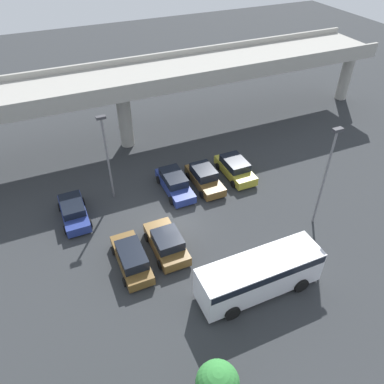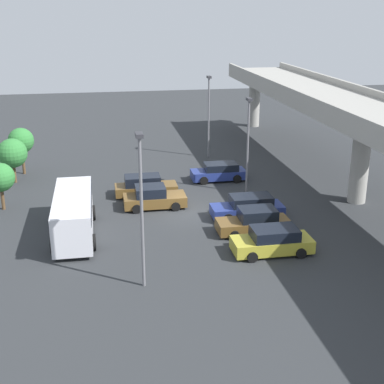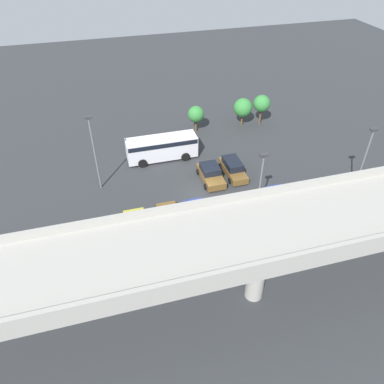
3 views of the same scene
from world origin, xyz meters
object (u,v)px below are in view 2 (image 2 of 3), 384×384
Objects in this scene: tree_front_left at (21,141)px; parked_car_1 at (145,186)px; parked_car_0 at (219,172)px; parked_car_3 at (248,207)px; parked_car_4 at (254,222)px; lamp_post_near_aisle at (248,138)px; lamp_post_mid_lot at (209,110)px; lamp_post_by_overpass at (141,200)px; parked_car_5 at (273,241)px; tree_front_right at (0,178)px; parked_car_2 at (153,198)px; tree_front_centre at (12,153)px; shuttle_bus at (73,212)px.

parked_car_1 is at bearing 52.57° from tree_front_left.
parked_car_0 is 0.96× the size of parked_car_1.
parked_car_3 is 2.62m from parked_car_4.
parked_car_4 is 8.46m from lamp_post_near_aisle.
lamp_post_by_overpass reaches higher than lamp_post_mid_lot.
parked_car_5 is (5.65, -0.15, 0.00)m from parked_car_3.
tree_front_right is (1.16, -10.12, 1.61)m from parked_car_1.
parked_car_2 is 0.55× the size of lamp_post_by_overpass.
parked_car_3 is at bearing -14.07° from lamp_post_near_aisle.
tree_front_right is at bearing -173.47° from parked_car_1.
tree_front_centre is at bearing -73.94° from lamp_post_mid_lot.
lamp_post_by_overpass is (5.61, -7.50, 3.95)m from parked_car_4.
lamp_post_near_aisle is 18.83m from tree_front_centre.
parked_car_4 is at bearing 126.78° from lamp_post_by_overpass.
parked_car_2 is at bearing 45.06° from tree_front_left.
lamp_post_near_aisle is 2.16× the size of tree_front_right.
parked_car_2 is at bearing 53.79° from tree_front_centre.
lamp_post_near_aisle is 19.25m from tree_front_left.
lamp_post_near_aisle is (-4.91, 1.23, 3.59)m from parked_car_3.
parked_car_1 is at bearing 22.93° from parked_car_0.
tree_front_right is (0.44, -17.83, -1.97)m from lamp_post_near_aisle.
lamp_post_mid_lot is at bearing 160.74° from lamp_post_by_overpass.
tree_front_left is (-13.03, -16.16, 2.16)m from parked_car_3.
lamp_post_mid_lot is 2.09× the size of tree_front_centre.
tree_front_right is (8.56, -0.44, -0.54)m from tree_front_left.
tree_front_left is (2.57, -16.64, -1.59)m from lamp_post_mid_lot.
parked_car_4 reaches higher than parked_car_2.
lamp_post_by_overpass reaches higher than parked_car_3.
parked_car_3 is 6.20m from lamp_post_near_aisle.
parked_car_1 is at bearing 97.98° from parked_car_2.
parked_car_4 is 1.00× the size of parked_car_5.
lamp_post_near_aisle is (-5.91, 12.75, 2.76)m from shuttle_bus.
parked_car_4 is at bearing 82.66° from parked_car_3.
tree_front_centre reaches higher than shuttle_bus.
parked_car_3 is 1.34× the size of tree_front_centre.
tree_front_right is (-1.46, -10.48, 1.63)m from parked_car_2.
parked_car_2 is (2.62, 0.37, -0.02)m from parked_car_1.
parked_car_1 reaches higher than parked_car_5.
shuttle_bus is 7.51m from tree_front_right.
lamp_post_mid_lot reaches higher than shuttle_bus.
lamp_post_mid_lot reaches higher than tree_front_centre.
parked_car_0 is at bearing -91.04° from parked_car_4.
parked_car_3 is at bearing 57.24° from tree_front_centre.
shuttle_bus is 20.69m from lamp_post_mid_lot.
lamp_post_by_overpass is at bearing 21.40° from tree_front_left.
lamp_post_by_overpass reaches higher than parked_car_1.
lamp_post_mid_lot is (-10.69, -0.75, 0.16)m from lamp_post_near_aisle.
parked_car_4 is 1.16× the size of tree_front_left.
lamp_post_by_overpass is at bearing 36.78° from parked_car_4.
parked_car_2 is 0.56× the size of shuttle_bus.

